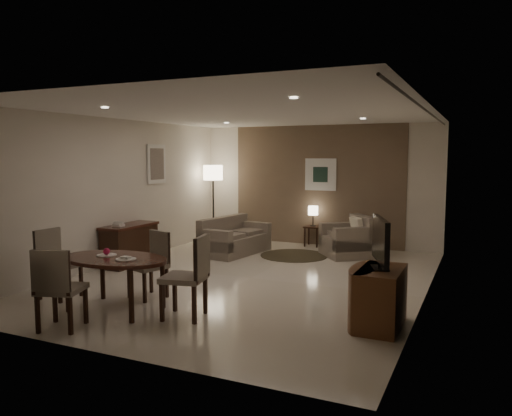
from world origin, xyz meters
The scene contains 31 objects.
room_shell centered at (0.00, 0.40, 1.35)m, with size 5.50×7.00×2.70m.
taupe_accent centered at (0.00, 3.48, 1.35)m, with size 3.96×0.03×2.70m, color brown.
curtain_wall centered at (2.68, 0.00, 1.32)m, with size 0.08×6.70×2.58m, color beige, non-canonical shape.
curtain_rod centered at (2.68, 0.00, 2.64)m, with size 0.03×0.03×6.80m, color black.
art_back_frame centered at (0.10, 3.46, 1.60)m, with size 0.72×0.03×0.72m, color silver.
art_back_canvas centered at (0.10, 3.44, 1.60)m, with size 0.34×0.01×0.34m, color #1C3329.
art_left_frame centered at (-2.72, 1.20, 1.85)m, with size 0.03×0.60×0.80m, color silver.
art_left_canvas centered at (-2.71, 1.20, 1.85)m, with size 0.01×0.46×0.64m, color gray.
downlight_nl centered at (-1.40, -1.80, 2.69)m, with size 0.10×0.10×0.01m, color white.
downlight_nr centered at (1.40, -1.80, 2.69)m, with size 0.10×0.10×0.01m, color white.
downlight_fl centered at (-1.40, 1.80, 2.69)m, with size 0.10×0.10×0.01m, color white.
downlight_fr centered at (1.40, 1.80, 2.69)m, with size 0.10×0.10×0.01m, color white.
console_desk centered at (-2.49, 0.00, 0.38)m, with size 0.48×1.20×0.75m, color #451F16, non-canonical shape.
telephone centered at (-2.49, -0.30, 0.80)m, with size 0.20×0.14×0.09m, color white, non-canonical shape.
tv_cabinet centered at (2.40, -1.50, 0.35)m, with size 0.48×0.90×0.70m, color #5D301B, non-canonical shape.
flat_tv centered at (2.38, -1.50, 1.02)m, with size 0.06×0.88×0.60m, color black, non-canonical shape.
dining_table centered at (-0.88, -2.29, 0.35)m, with size 1.49×0.93×0.70m, color #451F16, non-canonical shape.
chair_near centered at (-0.98, -3.11, 0.49)m, with size 0.47×0.47×0.97m, color gray, non-canonical shape.
chair_far centered at (-0.85, -1.64, 0.47)m, with size 0.46×0.46×0.94m, color gray, non-canonical shape.
chair_left centered at (-1.98, -2.17, 0.49)m, with size 0.47×0.47×0.98m, color gray, non-canonical shape.
chair_right centered at (0.10, -2.17, 0.52)m, with size 0.50×0.50×1.04m, color gray, non-canonical shape.
plate_a centered at (-1.06, -2.24, 0.71)m, with size 0.26×0.26×0.02m, color white.
plate_b centered at (-0.66, -2.34, 0.71)m, with size 0.26×0.26×0.02m, color white.
fruit_apple centered at (-1.06, -2.24, 0.76)m, with size 0.09×0.09×0.09m, color #C91746.
napkin centered at (-0.66, -2.34, 0.73)m, with size 0.12×0.08×0.03m, color white.
round_rug centered at (0.00, 2.04, 0.01)m, with size 1.36×1.36×0.01m, color #3D3522.
sofa centered at (-1.19, 1.77, 0.37)m, with size 0.79×1.58×0.75m, color gray, non-canonical shape.
armchair centered at (0.99, 2.43, 0.41)m, with size 0.92×0.87×0.82m, color gray, non-canonical shape.
side_table centered at (0.00, 3.25, 0.23)m, with size 0.35×0.35×0.45m, color black, non-canonical shape.
table_lamp centered at (0.00, 3.25, 0.70)m, with size 0.22×0.22×0.50m, color #FFEAC1, non-canonical shape.
floor_lamp centered at (-2.34, 2.89, 0.90)m, with size 0.45×0.45×1.80m, color #FFE5B7, non-canonical shape.
Camera 1 is at (3.45, -7.32, 2.02)m, focal length 35.00 mm.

